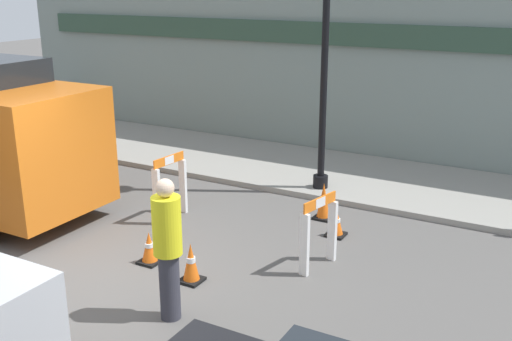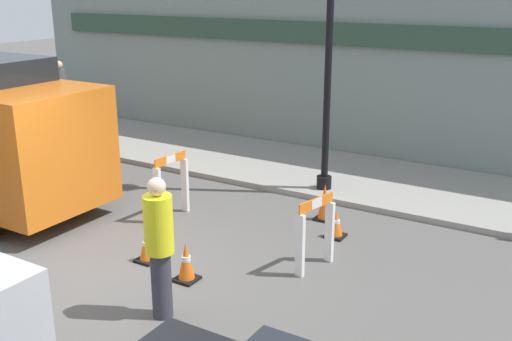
{
  "view_description": "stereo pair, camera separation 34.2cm",
  "coord_description": "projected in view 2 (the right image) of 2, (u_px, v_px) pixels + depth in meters",
  "views": [
    {
      "loc": [
        5.49,
        -5.21,
        3.9
      ],
      "look_at": [
        1.02,
        2.83,
        1.0
      ],
      "focal_mm": 42.0,
      "sensor_mm": 36.0,
      "label": 1
    },
    {
      "loc": [
        5.79,
        -5.04,
        3.9
      ],
      "look_at": [
        1.02,
        2.83,
        1.0
      ],
      "focal_mm": 42.0,
      "sensor_mm": 36.0,
      "label": 2
    }
  ],
  "objects": [
    {
      "name": "ground_plane",
      "position": [
        84.0,
        282.0,
        8.14
      ],
      "size": [
        60.0,
        60.0,
        0.0
      ],
      "primitive_type": "plane",
      "color": "#565451"
    },
    {
      "name": "person_pedestrian",
      "position": [
        61.0,
        90.0,
        16.57
      ],
      "size": [
        0.4,
        0.4,
        1.74
      ],
      "rotation": [
        0.0,
        0.0,
        2.91
      ],
      "color": "#33333D",
      "rests_on": "sidewalk_slab"
    },
    {
      "name": "person_worker",
      "position": [
        159.0,
        244.0,
        7.04
      ],
      "size": [
        0.4,
        0.4,
        1.78
      ],
      "rotation": [
        0.0,
        0.0,
        1.75
      ],
      "color": "#33333D",
      "rests_on": "ground_plane"
    },
    {
      "name": "traffic_cone_3",
      "position": [
        147.0,
        247.0,
        8.69
      ],
      "size": [
        0.3,
        0.3,
        0.48
      ],
      "color": "black",
      "rests_on": "ground_plane"
    },
    {
      "name": "storefront_facade",
      "position": [
        327.0,
        35.0,
        13.57
      ],
      "size": [
        18.0,
        0.22,
        5.5
      ],
      "color": "gray",
      "rests_on": "ground_plane"
    },
    {
      "name": "barricade_0",
      "position": [
        315.0,
        232.0,
        8.38
      ],
      "size": [
        0.29,
        0.73,
        1.06
      ],
      "rotation": [
        0.0,
        0.0,
        7.63
      ],
      "color": "white",
      "rests_on": "ground_plane"
    },
    {
      "name": "traffic_cone_0",
      "position": [
        186.0,
        262.0,
        8.11
      ],
      "size": [
        0.3,
        0.3,
        0.56
      ],
      "color": "black",
      "rests_on": "ground_plane"
    },
    {
      "name": "barricade_1",
      "position": [
        171.0,
        185.0,
        10.24
      ],
      "size": [
        0.19,
        0.74,
        1.12
      ],
      "rotation": [
        0.0,
        0.0,
        10.91
      ],
      "color": "white",
      "rests_on": "ground_plane"
    },
    {
      "name": "sidewalk_slab",
      "position": [
        292.0,
        167.0,
        13.06
      ],
      "size": [
        18.0,
        3.09,
        0.11
      ],
      "color": "gray",
      "rests_on": "ground_plane"
    },
    {
      "name": "traffic_cone_2",
      "position": [
        325.0,
        202.0,
        10.2
      ],
      "size": [
        0.3,
        0.3,
        0.65
      ],
      "color": "black",
      "rests_on": "ground_plane"
    },
    {
      "name": "traffic_cone_1",
      "position": [
        336.0,
        224.0,
        9.53
      ],
      "size": [
        0.3,
        0.3,
        0.46
      ],
      "color": "black",
      "rests_on": "ground_plane"
    }
  ]
}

